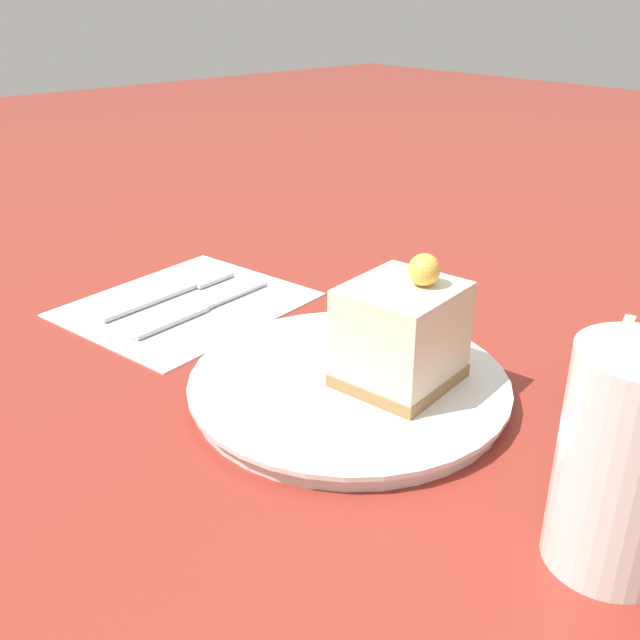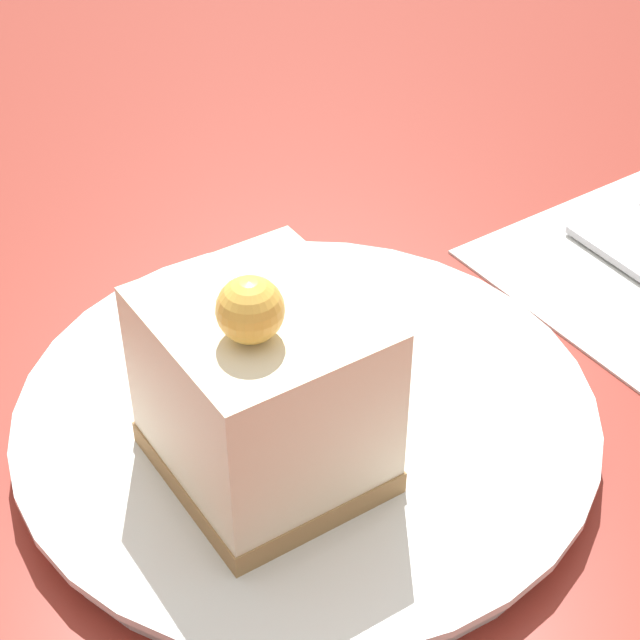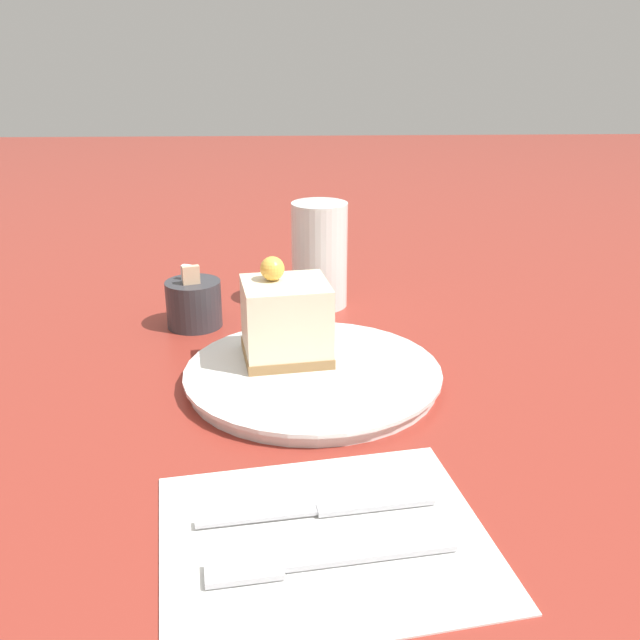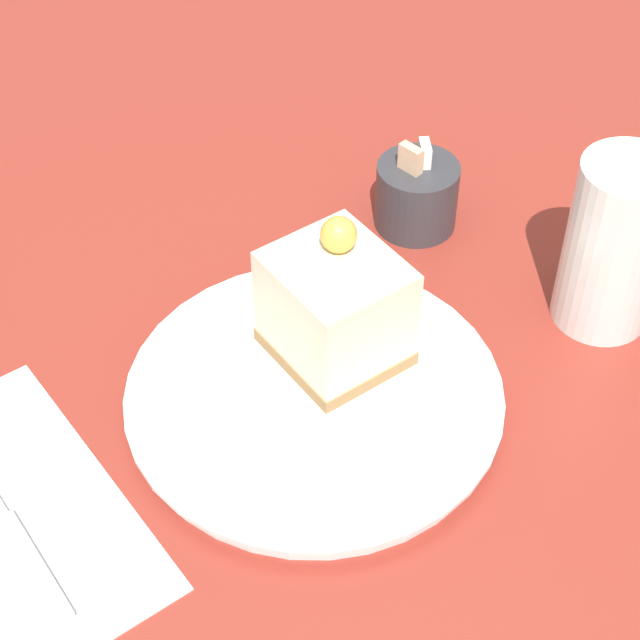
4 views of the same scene
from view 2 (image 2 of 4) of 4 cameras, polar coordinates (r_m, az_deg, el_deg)
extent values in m
plane|color=maroon|center=(0.47, -4.10, -8.86)|extent=(4.00, 4.00, 0.00)
cylinder|color=silver|center=(0.48, -0.73, -5.27)|extent=(0.25, 0.25, 0.02)
cylinder|color=silver|center=(0.48, -0.74, -4.76)|extent=(0.26, 0.26, 0.00)
cube|color=#9E7547|center=(0.45, -2.88, -7.27)|extent=(0.09, 0.10, 0.01)
cube|color=beige|center=(0.42, -3.06, -3.36)|extent=(0.09, 0.10, 0.07)
sphere|color=#EFB747|center=(0.38, -4.26, 0.40)|extent=(0.02, 0.02, 0.02)
cube|color=#B2B2B7|center=(0.60, 16.28, 2.91)|extent=(0.03, 0.09, 0.00)
camera|label=1|loc=(0.71, -48.05, 24.42)|focal=40.00mm
camera|label=3|loc=(0.84, 50.95, 25.24)|focal=40.00mm
camera|label=4|loc=(0.86, 1.25, 53.50)|focal=60.00mm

